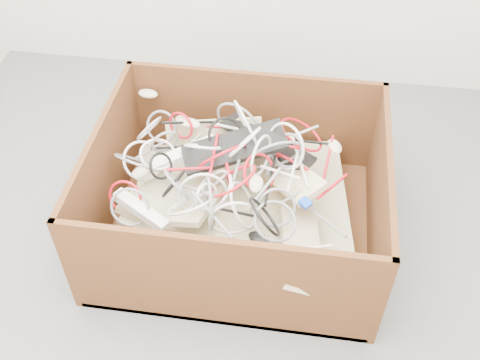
# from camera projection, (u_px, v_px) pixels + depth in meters

# --- Properties ---
(ground) EXTENTS (3.00, 3.00, 0.00)m
(ground) POSITION_uv_depth(u_px,v_px,m) (193.00, 268.00, 2.49)
(ground) COLOR #5A595C
(ground) RESTS_ON ground
(room_shell) EXTENTS (3.04, 3.04, 2.50)m
(room_shell) POSITION_uv_depth(u_px,v_px,m) (166.00, 1.00, 1.60)
(room_shell) COLOR silver
(room_shell) RESTS_ON ground
(cardboard_box) EXTENTS (1.20, 1.00, 0.53)m
(cardboard_box) POSITION_uv_depth(u_px,v_px,m) (236.00, 209.00, 2.55)
(cardboard_box) COLOR #3A200E
(cardboard_box) RESTS_ON ground
(keyboard_pile) EXTENTS (0.87, 0.89, 0.41)m
(keyboard_pile) POSITION_uv_depth(u_px,v_px,m) (240.00, 188.00, 2.44)
(keyboard_pile) COLOR beige
(keyboard_pile) RESTS_ON cardboard_box
(mice_scatter) EXTENTS (0.98, 0.84, 0.18)m
(mice_scatter) POSITION_uv_depth(u_px,v_px,m) (214.00, 162.00, 2.42)
(mice_scatter) COLOR beige
(mice_scatter) RESTS_ON keyboard_pile
(power_strip_left) EXTENTS (0.28, 0.17, 0.12)m
(power_strip_left) POSITION_uv_depth(u_px,v_px,m) (185.00, 153.00, 2.45)
(power_strip_left) COLOR white
(power_strip_left) RESTS_ON keyboard_pile
(power_strip_right) EXTENTS (0.25, 0.16, 0.08)m
(power_strip_right) POSITION_uv_depth(u_px,v_px,m) (141.00, 210.00, 2.26)
(power_strip_right) COLOR white
(power_strip_right) RESTS_ON keyboard_pile
(vga_plug) EXTENTS (0.06, 0.06, 0.03)m
(vga_plug) POSITION_uv_depth(u_px,v_px,m) (305.00, 203.00, 2.26)
(vga_plug) COLOR #0D3AC5
(vga_plug) RESTS_ON keyboard_pile
(cable_tangle) EXTENTS (1.05, 0.79, 0.40)m
(cable_tangle) POSITION_uv_depth(u_px,v_px,m) (222.00, 167.00, 2.35)
(cable_tangle) COLOR silver
(cable_tangle) RESTS_ON keyboard_pile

